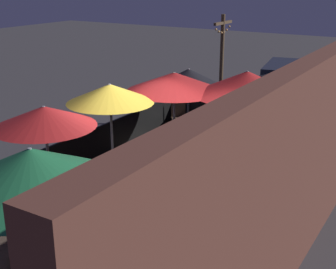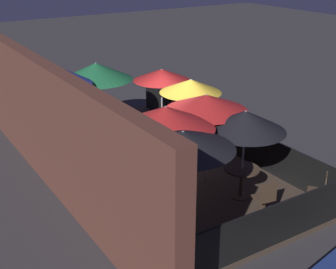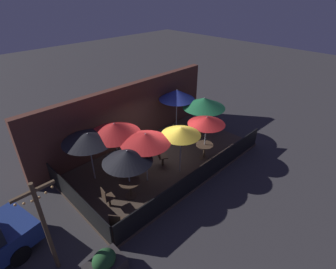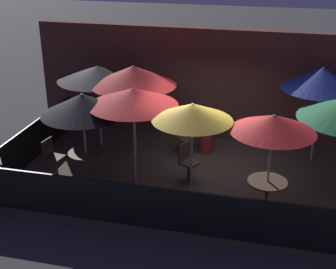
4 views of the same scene
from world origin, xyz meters
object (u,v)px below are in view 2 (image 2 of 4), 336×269
object	(u,v)px
patio_umbrella_5	(183,140)
patio_chair_3	(265,197)
patio_chair_1	(167,151)
patio_umbrella_7	(166,117)
patio_umbrella_3	(206,103)
patio_umbrella_4	(57,75)
patio_chair_0	(319,191)
patio_chair_2	(125,168)
dining_table_0	(162,120)
patio_umbrella_0	(162,75)
patron_0	(110,162)
dining_table_2	(99,114)
patio_umbrella_1	(245,121)
patio_umbrella_6	(191,86)
patio_umbrella_2	(96,71)
dining_table_1	(242,174)

from	to	relation	value
patio_umbrella_5	patio_chair_3	xyz separation A→B (m)	(-0.54, -1.86, -1.60)
patio_chair_1	patio_umbrella_7	bearing A→B (deg)	174.48
patio_umbrella_3	patio_umbrella_7	xyz separation A→B (m)	(-0.46, 1.45, 0.05)
patio_umbrella_4	patio_chair_3	xyz separation A→B (m)	(-6.23, -2.34, -1.72)
patio_umbrella_4	patio_chair_0	bearing A→B (deg)	-151.87
patio_chair_2	patio_chair_3	bearing A→B (deg)	-13.21
patio_chair_2	patio_chair_3	world-z (taller)	patio_chair_2
dining_table_0	patio_umbrella_0	bearing A→B (deg)	-135.00
patio_umbrella_5	patio_umbrella_3	bearing A→B (deg)	-48.35
patio_umbrella_7	patron_0	bearing A→B (deg)	16.81
patio_umbrella_4	patio_umbrella_5	distance (m)	5.71
patio_chair_1	patio_umbrella_4	bearing A→B (deg)	60.15
dining_table_2	patron_0	size ratio (longest dim) A/B	0.76
patio_chair_2	patio_chair_1	bearing A→B (deg)	55.79
patio_umbrella_1	dining_table_0	size ratio (longest dim) A/B	2.64
patio_umbrella_5	patio_chair_2	bearing A→B (deg)	2.21
patio_umbrella_4	patron_0	size ratio (longest dim) A/B	2.13
patio_umbrella_7	patio_chair_2	size ratio (longest dim) A/B	2.65
patio_umbrella_6	patio_chair_2	distance (m)	2.94
patio_umbrella_4	patio_chair_3	distance (m)	6.87
patio_umbrella_4	patio_chair_2	size ratio (longest dim) A/B	2.70
patio_umbrella_4	patio_umbrella_5	xyz separation A→B (m)	(-5.69, -0.48, -0.12)
patio_chair_0	patio_chair_3	world-z (taller)	patio_chair_0
patio_umbrella_2	patio_umbrella_4	size ratio (longest dim) A/B	0.92
patio_umbrella_5	dining_table_1	world-z (taller)	patio_umbrella_5
patio_umbrella_6	patron_0	xyz separation A→B (m)	(-0.10, 2.57, -1.59)
dining_table_2	patio_chair_3	distance (m)	6.84
patio_umbrella_3	patio_chair_0	world-z (taller)	patio_umbrella_3
dining_table_0	dining_table_1	world-z (taller)	dining_table_1
patio_umbrella_0	patio_umbrella_7	world-z (taller)	patio_umbrella_7
patio_umbrella_4	patio_chair_3	bearing A→B (deg)	-159.46
patio_umbrella_7	patio_chair_2	xyz separation A→B (m)	(1.32, 0.38, -1.68)
patio_umbrella_6	dining_table_0	distance (m)	2.23
patio_umbrella_2	patio_chair_1	world-z (taller)	patio_umbrella_2
dining_table_0	patio_umbrella_7	bearing A→B (deg)	149.35
patio_umbrella_7	patio_chair_0	xyz separation A→B (m)	(-2.07, -2.81, -1.68)
patio_umbrella_4	patio_chair_1	distance (m)	3.88
patio_chair_3	dining_table_0	bearing A→B (deg)	2.87
patio_umbrella_5	dining_table_1	size ratio (longest dim) A/B	2.69
patio_umbrella_1	patio_chair_0	xyz separation A→B (m)	(-1.42, -1.08, -1.46)
patio_umbrella_1	dining_table_0	xyz separation A→B (m)	(4.21, -0.38, -1.36)
patio_umbrella_6	patio_chair_2	world-z (taller)	patio_umbrella_6
patio_umbrella_3	patron_0	size ratio (longest dim) A/B	2.00
patio_umbrella_3	dining_table_1	world-z (taller)	patio_umbrella_3
patio_umbrella_5	patio_chair_2	distance (m)	2.89
patio_umbrella_7	patio_umbrella_3	bearing A→B (deg)	-72.51
patio_chair_0	patron_0	size ratio (longest dim) A/B	0.79
patio_umbrella_5	dining_table_1	distance (m)	2.53
patio_umbrella_0	patio_chair_3	world-z (taller)	patio_umbrella_0
patio_umbrella_7	patio_chair_1	distance (m)	2.59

